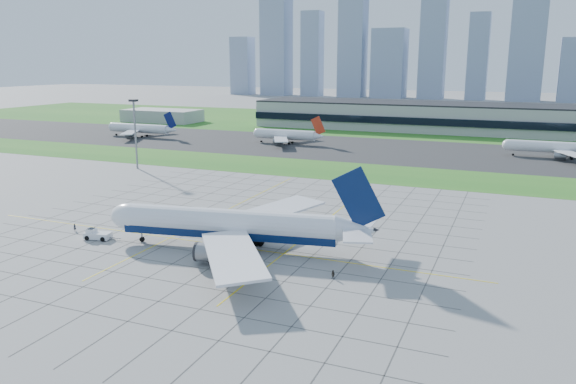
{
  "coord_description": "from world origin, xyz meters",
  "views": [
    {
      "loc": [
        61.36,
        -103.92,
        38.94
      ],
      "look_at": [
        8.59,
        22.89,
        7.0
      ],
      "focal_mm": 35.0,
      "sensor_mm": 36.0,
      "label": 1
    }
  ],
  "objects_px": {
    "light_mast": "(135,125)",
    "crew_near": "(75,227)",
    "pushback_tug": "(97,235)",
    "distant_jet_2": "(564,148)",
    "crew_far": "(333,275)",
    "distant_jet_1": "(287,135)",
    "distant_jet_0": "(140,128)",
    "airliner": "(232,225)"
  },
  "relations": [
    {
      "from": "crew_near",
      "to": "distant_jet_0",
      "type": "relative_size",
      "value": 0.04
    },
    {
      "from": "light_mast",
      "to": "distant_jet_2",
      "type": "distance_m",
      "value": 171.94
    },
    {
      "from": "airliner",
      "to": "crew_far",
      "type": "xyz_separation_m",
      "value": [
        25.32,
        -8.15,
        -4.36
      ]
    },
    {
      "from": "crew_far",
      "to": "distant_jet_0",
      "type": "xyz_separation_m",
      "value": [
        -157.06,
        151.84,
        3.65
      ]
    },
    {
      "from": "crew_near",
      "to": "crew_far",
      "type": "xyz_separation_m",
      "value": [
        65.63,
        -5.22,
        -0.02
      ]
    },
    {
      "from": "light_mast",
      "to": "distant_jet_2",
      "type": "relative_size",
      "value": 0.53
    },
    {
      "from": "distant_jet_0",
      "to": "airliner",
      "type": "bearing_deg",
      "value": -47.49
    },
    {
      "from": "distant_jet_1",
      "to": "crew_near",
      "type": "bearing_deg",
      "value": -86.43
    },
    {
      "from": "crew_near",
      "to": "distant_jet_1",
      "type": "height_order",
      "value": "distant_jet_1"
    },
    {
      "from": "crew_far",
      "to": "airliner",
      "type": "bearing_deg",
      "value": -179.49
    },
    {
      "from": "light_mast",
      "to": "distant_jet_0",
      "type": "relative_size",
      "value": 0.6
    },
    {
      "from": "light_mast",
      "to": "airliner",
      "type": "bearing_deg",
      "value": -41.73
    },
    {
      "from": "crew_far",
      "to": "crew_near",
      "type": "bearing_deg",
      "value": -166.21
    },
    {
      "from": "light_mast",
      "to": "crew_far",
      "type": "distance_m",
      "value": 128.19
    },
    {
      "from": "distant_jet_0",
      "to": "distant_jet_2",
      "type": "height_order",
      "value": "same"
    },
    {
      "from": "light_mast",
      "to": "crew_near",
      "type": "relative_size",
      "value": 14.96
    },
    {
      "from": "light_mast",
      "to": "crew_far",
      "type": "xyz_separation_m",
      "value": [
        101.81,
        -76.36,
        -15.34
      ]
    },
    {
      "from": "light_mast",
      "to": "crew_near",
      "type": "xyz_separation_m",
      "value": [
        36.18,
        -71.14,
        -15.33
      ]
    },
    {
      "from": "airliner",
      "to": "distant_jet_2",
      "type": "bearing_deg",
      "value": 55.24
    },
    {
      "from": "light_mast",
      "to": "crew_near",
      "type": "height_order",
      "value": "light_mast"
    },
    {
      "from": "crew_far",
      "to": "distant_jet_2",
      "type": "relative_size",
      "value": 0.03
    },
    {
      "from": "distant_jet_1",
      "to": "pushback_tug",
      "type": "bearing_deg",
      "value": -83.18
    },
    {
      "from": "crew_near",
      "to": "pushback_tug",
      "type": "bearing_deg",
      "value": -74.37
    },
    {
      "from": "pushback_tug",
      "to": "distant_jet_2",
      "type": "bearing_deg",
      "value": 47.46
    },
    {
      "from": "crew_near",
      "to": "distant_jet_2",
      "type": "height_order",
      "value": "distant_jet_2"
    },
    {
      "from": "airliner",
      "to": "distant_jet_2",
      "type": "height_order",
      "value": "airliner"
    },
    {
      "from": "pushback_tug",
      "to": "distant_jet_0",
      "type": "relative_size",
      "value": 0.2
    },
    {
      "from": "crew_near",
      "to": "distant_jet_2",
      "type": "distance_m",
      "value": 193.02
    },
    {
      "from": "airliner",
      "to": "crew_near",
      "type": "xyz_separation_m",
      "value": [
        -40.31,
        -2.93,
        -4.35
      ]
    },
    {
      "from": "distant_jet_1",
      "to": "distant_jet_2",
      "type": "xyz_separation_m",
      "value": [
        121.92,
        4.4,
        0.0
      ]
    },
    {
      "from": "airliner",
      "to": "distant_jet_1",
      "type": "bearing_deg",
      "value": 98.76
    },
    {
      "from": "distant_jet_0",
      "to": "pushback_tug",
      "type": "bearing_deg",
      "value": -56.1
    },
    {
      "from": "crew_near",
      "to": "distant_jet_1",
      "type": "distance_m",
      "value": 152.82
    },
    {
      "from": "airliner",
      "to": "pushback_tug",
      "type": "height_order",
      "value": "airliner"
    },
    {
      "from": "distant_jet_2",
      "to": "crew_far",
      "type": "bearing_deg",
      "value": -106.09
    },
    {
      "from": "airliner",
      "to": "crew_far",
      "type": "distance_m",
      "value": 26.96
    },
    {
      "from": "pushback_tug",
      "to": "distant_jet_0",
      "type": "height_order",
      "value": "distant_jet_0"
    },
    {
      "from": "distant_jet_0",
      "to": "distant_jet_2",
      "type": "relative_size",
      "value": 0.88
    },
    {
      "from": "airliner",
      "to": "crew_near",
      "type": "relative_size",
      "value": 35.29
    },
    {
      "from": "pushback_tug",
      "to": "distant_jet_0",
      "type": "bearing_deg",
      "value": 114.23
    },
    {
      "from": "light_mast",
      "to": "distant_jet_1",
      "type": "xyz_separation_m",
      "value": [
        26.66,
        81.34,
        -11.7
      ]
    },
    {
      "from": "crew_far",
      "to": "light_mast",
      "type": "bearing_deg",
      "value": 161.47
    }
  ]
}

